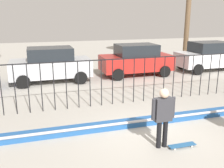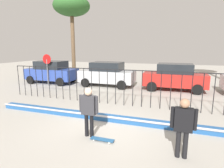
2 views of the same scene
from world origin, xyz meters
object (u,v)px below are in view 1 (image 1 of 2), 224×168
at_px(parked_car_silver, 51,64).
at_px(parked_car_red, 136,60).
at_px(skateboarder, 163,113).
at_px(parked_car_white, 209,56).
at_px(skateboard, 182,145).

distance_m(parked_car_silver, parked_car_red, 5.07).
bearing_deg(skateboarder, parked_car_white, 19.50).
bearing_deg(parked_car_red, skateboarder, -103.43).
xyz_separation_m(skateboarder, parked_car_red, (2.66, 8.46, -0.05)).
bearing_deg(parked_car_silver, parked_car_white, 0.58).
height_order(parked_car_silver, parked_car_red, same).
distance_m(skateboard, parked_car_white, 11.27).
distance_m(skateboarder, parked_car_red, 8.86).
height_order(skateboarder, parked_car_silver, parked_car_silver).
height_order(skateboarder, skateboard, skateboarder).
height_order(skateboarder, parked_car_white, parked_car_white).
height_order(skateboard, parked_car_silver, parked_car_silver).
height_order(parked_car_red, parked_car_white, same).
xyz_separation_m(parked_car_red, parked_car_white, (5.17, -0.08, 0.00)).
xyz_separation_m(parked_car_silver, parked_car_white, (10.24, 0.05, 0.00)).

